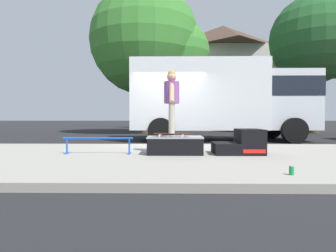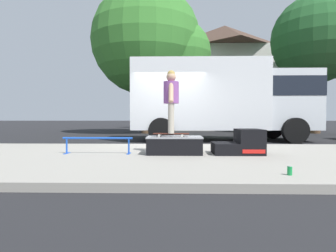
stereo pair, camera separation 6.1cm
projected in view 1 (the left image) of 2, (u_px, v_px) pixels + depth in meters
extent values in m
plane|color=black|center=(169.00, 146.00, 8.84)|extent=(140.00, 140.00, 0.00)
cube|color=gray|center=(167.00, 158.00, 5.84)|extent=(50.00, 5.00, 0.12)
cube|color=black|center=(175.00, 145.00, 6.09)|extent=(1.17, 0.73, 0.38)
cube|color=gray|center=(175.00, 137.00, 6.08)|extent=(1.19, 0.75, 0.03)
cube|color=black|center=(225.00, 148.00, 6.07)|extent=(0.52, 0.74, 0.24)
cube|color=black|center=(249.00, 141.00, 6.06)|extent=(0.52, 0.74, 0.54)
cube|color=red|center=(254.00, 151.00, 5.69)|extent=(0.46, 0.01, 0.08)
cylinder|color=blue|center=(98.00, 138.00, 6.07)|extent=(1.53, 0.04, 0.04)
cylinder|color=blue|center=(67.00, 146.00, 6.09)|extent=(0.04, 0.04, 0.34)
cube|color=blue|center=(67.00, 153.00, 6.10)|extent=(0.06, 0.28, 0.01)
cylinder|color=blue|center=(129.00, 146.00, 6.07)|extent=(0.04, 0.04, 0.34)
cube|color=blue|center=(129.00, 153.00, 6.07)|extent=(0.06, 0.28, 0.01)
cube|color=#4C1E14|center=(172.00, 134.00, 6.10)|extent=(0.80, 0.27, 0.02)
cylinder|color=silver|center=(183.00, 135.00, 6.17)|extent=(0.05, 0.03, 0.05)
cylinder|color=silver|center=(183.00, 136.00, 5.99)|extent=(0.05, 0.03, 0.05)
cylinder|color=silver|center=(161.00, 135.00, 6.22)|extent=(0.05, 0.03, 0.05)
cylinder|color=silver|center=(160.00, 135.00, 6.04)|extent=(0.05, 0.03, 0.05)
cylinder|color=#B7AD99|center=(172.00, 118.00, 6.18)|extent=(0.13, 0.13, 0.65)
cylinder|color=#B7AD99|center=(172.00, 118.00, 6.01)|extent=(0.13, 0.13, 0.65)
cylinder|color=#8C4C99|center=(172.00, 93.00, 6.08)|extent=(0.33, 0.33, 0.47)
cylinder|color=tan|center=(172.00, 94.00, 6.28)|extent=(0.10, 0.29, 0.45)
cylinder|color=tan|center=(172.00, 92.00, 5.87)|extent=(0.10, 0.29, 0.45)
sphere|color=tan|center=(172.00, 77.00, 6.07)|extent=(0.21, 0.21, 0.21)
sphere|color=tan|center=(172.00, 74.00, 6.06)|extent=(0.17, 0.17, 0.17)
cylinder|color=#198C3F|center=(291.00, 171.00, 3.83)|extent=(0.07, 0.07, 0.12)
cylinder|color=silver|center=(292.00, 166.00, 3.83)|extent=(0.06, 0.06, 0.00)
cube|color=silver|center=(197.00, 96.00, 10.96)|extent=(5.00, 2.35, 2.60)
cube|color=silver|center=(286.00, 101.00, 10.91)|extent=(1.90, 2.16, 2.20)
cube|color=black|center=(286.00, 89.00, 10.90)|extent=(1.92, 2.19, 0.70)
cylinder|color=black|center=(271.00, 128.00, 12.12)|extent=(0.90, 0.28, 0.90)
cylinder|color=black|center=(294.00, 131.00, 9.77)|extent=(0.90, 0.28, 0.90)
cylinder|color=black|center=(163.00, 128.00, 12.20)|extent=(0.90, 0.28, 0.90)
cylinder|color=black|center=(161.00, 130.00, 9.85)|extent=(0.90, 0.28, 0.90)
cylinder|color=brown|center=(314.00, 101.00, 16.03)|extent=(0.56, 0.56, 3.75)
sphere|color=#235628|center=(315.00, 39.00, 15.92)|extent=(4.97, 4.97, 4.97)
cylinder|color=brown|center=(145.00, 105.00, 15.95)|extent=(0.56, 0.56, 3.27)
sphere|color=#387A2D|center=(145.00, 41.00, 15.84)|extent=(6.14, 6.14, 6.14)
sphere|color=#387A2D|center=(175.00, 54.00, 15.83)|extent=(3.99, 3.99, 3.99)
cube|color=silver|center=(223.00, 92.00, 22.91)|extent=(9.00, 7.50, 6.00)
cube|color=#B2ADA3|center=(233.00, 110.00, 18.97)|extent=(9.00, 0.50, 2.80)
pyramid|color=#473328|center=(223.00, 40.00, 22.79)|extent=(9.54, 7.95, 2.40)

